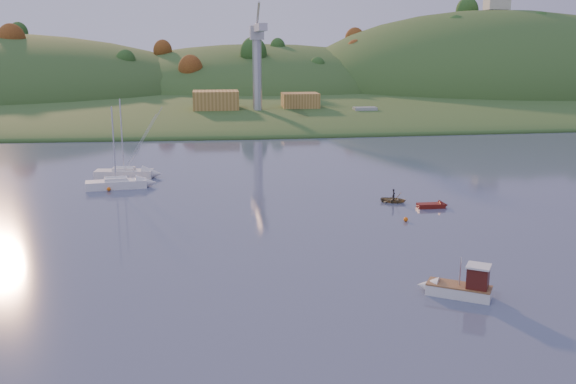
{
  "coord_description": "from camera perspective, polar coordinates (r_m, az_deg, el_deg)",
  "views": [
    {
      "loc": [
        -9.79,
        -35.41,
        19.04
      ],
      "look_at": [
        -0.97,
        35.93,
        2.07
      ],
      "focal_mm": 40.0,
      "sensor_mm": 36.0,
      "label": 1
    }
  ],
  "objects": [
    {
      "name": "fishing_boat",
      "position": [
        51.14,
        14.56,
        -8.07
      ],
      "size": [
        5.71,
        4.42,
        3.59
      ],
      "rotation": [
        0.0,
        0.0,
        2.59
      ],
      "color": "silver",
      "rests_on": "ground"
    },
    {
      "name": "canoe",
      "position": [
        78.61,
        9.36,
        -0.68
      ],
      "size": [
        3.73,
        3.29,
        0.64
      ],
      "primitive_type": "imported",
      "rotation": [
        0.0,
        0.0,
        1.15
      ],
      "color": "olive",
      "rests_on": "ground"
    },
    {
      "name": "shed_west",
      "position": [
        159.06,
        -6.44,
        8.06
      ],
      "size": [
        11.0,
        8.0,
        4.8
      ],
      "primitive_type": "cube",
      "color": "olive",
      "rests_on": "wharf"
    },
    {
      "name": "buoy_1",
      "position": [
        70.49,
        10.43,
        -2.4
      ],
      "size": [
        0.5,
        0.5,
        0.5
      ],
      "primitive_type": "sphere",
      "color": "orange",
      "rests_on": "ground"
    },
    {
      "name": "hilltop_house",
      "position": [
        253.53,
        18.1,
        15.9
      ],
      "size": [
        9.0,
        7.0,
        6.45
      ],
      "color": "beige",
      "rests_on": "hill_right"
    },
    {
      "name": "sailboat_far",
      "position": [
        94.36,
        -14.37,
        1.67
      ],
      "size": [
        8.27,
        3.21,
        11.2
      ],
      "rotation": [
        0.0,
        0.0,
        -0.1
      ],
      "color": "silver",
      "rests_on": "ground"
    },
    {
      "name": "red_tender",
      "position": [
        77.12,
        13.08,
        -1.16
      ],
      "size": [
        3.71,
        1.29,
        1.26
      ],
      "rotation": [
        0.0,
        0.0,
        0.01
      ],
      "color": "#5E140D",
      "rests_on": "ground"
    },
    {
      "name": "far_shore",
      "position": [
        266.28,
        -4.98,
        9.13
      ],
      "size": [
        620.0,
        220.0,
        1.5
      ],
      "primitive_type": "cube",
      "color": "#314C1E",
      "rests_on": "ground"
    },
    {
      "name": "hill_center",
      "position": [
        246.95,
        -2.46,
        8.85
      ],
      "size": [
        140.0,
        120.0,
        36.0
      ],
      "primitive_type": "ellipsoid",
      "color": "#314C1E",
      "rests_on": "ground"
    },
    {
      "name": "hillside_trees",
      "position": [
        221.45,
        -4.53,
        8.31
      ],
      "size": [
        280.0,
        50.0,
        32.0
      ],
      "primitive_type": null,
      "color": "#1E4A1A",
      "rests_on": "ground"
    },
    {
      "name": "shore_slope",
      "position": [
        201.56,
        -4.27,
        7.83
      ],
      "size": [
        640.0,
        150.0,
        7.0
      ],
      "primitive_type": "ellipsoid",
      "color": "#314C1E",
      "rests_on": "ground"
    },
    {
      "name": "shed_east",
      "position": [
        161.7,
        1.1,
        8.09
      ],
      "size": [
        9.0,
        7.0,
        4.0
      ],
      "primitive_type": "cube",
      "color": "olive",
      "rests_on": "wharf"
    },
    {
      "name": "paddler",
      "position": [
        78.52,
        9.37,
        -0.41
      ],
      "size": [
        0.51,
        0.6,
        1.39
      ],
      "primitive_type": "imported",
      "rotation": [
        0.0,
        0.0,
        1.15
      ],
      "color": "black",
      "rests_on": "ground"
    },
    {
      "name": "ground",
      "position": [
        41.38,
        7.69,
        -14.24
      ],
      "size": [
        500.0,
        500.0,
        0.0
      ],
      "primitive_type": "plane",
      "color": "#383F5D",
      "rests_on": "ground"
    },
    {
      "name": "buoy_2",
      "position": [
        86.59,
        -15.65,
        0.25
      ],
      "size": [
        0.5,
        0.5,
        0.5
      ],
      "primitive_type": "sphere",
      "color": "orange",
      "rests_on": "ground"
    },
    {
      "name": "dock_crane",
      "position": [
        154.27,
        -2.73,
        12.57
      ],
      "size": [
        3.2,
        28.0,
        20.3
      ],
      "color": "#B7B7BC",
      "rests_on": "wharf"
    },
    {
      "name": "sailboat_near",
      "position": [
        87.77,
        -15.03,
        0.77
      ],
      "size": [
        8.06,
        3.47,
        10.82
      ],
      "rotation": [
        0.0,
        0.0,
        0.15
      ],
      "color": "white",
      "rests_on": "ground"
    },
    {
      "name": "work_vessel",
      "position": [
        158.69,
        6.84,
        6.73
      ],
      "size": [
        13.21,
        5.22,
        3.35
      ],
      "rotation": [
        0.0,
        0.0,
        0.04
      ],
      "color": "slate",
      "rests_on": "ground"
    },
    {
      "name": "wharf",
      "position": [
        159.11,
        -1.68,
        6.84
      ],
      "size": [
        42.0,
        16.0,
        2.4
      ],
      "primitive_type": "cube",
      "color": "slate",
      "rests_on": "ground"
    },
    {
      "name": "hill_right",
      "position": [
        253.84,
        17.55,
        8.37
      ],
      "size": [
        150.0,
        130.0,
        60.0
      ],
      "primitive_type": "ellipsoid",
      "color": "#314C1E",
      "rests_on": "ground"
    }
  ]
}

